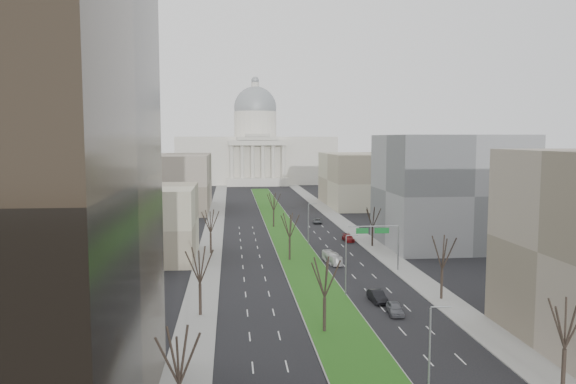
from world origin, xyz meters
TOP-DOWN VIEW (x-y plane):
  - ground at (0.00, 120.00)m, footprint 600.00×600.00m
  - median at (0.00, 118.99)m, footprint 8.00×222.03m
  - sidewalk_left at (-17.50, 95.00)m, footprint 5.00×330.00m
  - sidewalk_right at (17.50, 95.00)m, footprint 5.00×330.00m
  - capitol at (0.00, 269.59)m, footprint 80.00×46.00m
  - building_beige_left at (-33.00, 85.00)m, footprint 26.00×22.00m
  - building_grey_right at (34.00, 92.00)m, footprint 28.00×26.00m
  - building_far_left at (-35.00, 160.00)m, footprint 30.00×40.00m
  - building_far_right at (35.00, 165.00)m, footprint 30.00×40.00m
  - tree_left_near at (-17.20, 18.00)m, footprint 5.10×5.10m
  - tree_left_mid at (-17.20, 48.00)m, footprint 5.40×5.40m
  - tree_left_far at (-17.20, 88.00)m, footprint 5.28×5.28m
  - tree_right_near at (17.20, 22.00)m, footprint 5.16×5.16m
  - tree_right_mid at (17.20, 52.00)m, footprint 5.52×5.52m
  - tree_right_far at (17.20, 92.00)m, footprint 5.04×5.04m
  - tree_median_a at (-2.00, 40.00)m, footprint 5.40×5.40m
  - tree_median_b at (-2.00, 80.00)m, footprint 5.40×5.40m
  - tree_median_c at (-2.00, 120.00)m, footprint 5.40×5.40m
  - streetlamp_median_a at (3.76, 20.00)m, footprint 1.90×0.20m
  - streetlamp_median_b at (3.76, 55.00)m, footprint 1.90×0.20m
  - streetlamp_median_c at (3.76, 95.00)m, footprint 1.90×0.20m
  - mast_arm_signs at (13.49, 70.03)m, footprint 9.12×0.24m
  - car_grey_near at (8.50, 46.03)m, footprint 2.34×4.84m
  - car_black at (7.62, 51.76)m, footprint 2.05×5.11m
  - car_red at (13.32, 98.67)m, footprint 2.16×5.24m
  - car_grey_far at (10.55, 125.90)m, footprint 2.77×5.05m
  - box_van at (5.63, 76.84)m, footprint 2.71×7.65m

SIDE VIEW (x-z plane):
  - ground at x=0.00m, z-range 0.00..0.00m
  - sidewalk_left at x=-17.50m, z-range 0.00..0.15m
  - sidewalk_right at x=17.50m, z-range 0.00..0.15m
  - median at x=0.00m, z-range 0.00..0.20m
  - car_grey_far at x=10.55m, z-range 0.00..1.34m
  - car_red at x=13.32m, z-range 0.00..1.52m
  - car_grey_near at x=8.50m, z-range 0.00..1.59m
  - car_black at x=7.62m, z-range 0.00..1.65m
  - box_van at x=5.63m, z-range 0.00..2.09m
  - streetlamp_median_a at x=3.76m, z-range 0.23..9.39m
  - streetlamp_median_b at x=3.76m, z-range 0.23..9.39m
  - streetlamp_median_c at x=3.76m, z-range 0.23..9.39m
  - mast_arm_signs at x=13.49m, z-range 2.06..10.15m
  - tree_right_far at x=17.20m, z-range 1.99..11.07m
  - tree_left_near at x=-17.20m, z-range 2.02..11.20m
  - tree_right_near at x=17.20m, z-range 2.04..11.33m
  - tree_left_far at x=-17.20m, z-range 2.09..11.59m
  - tree_left_mid at x=-17.20m, z-range 2.14..11.86m
  - tree_median_a at x=-2.00m, z-range 2.14..11.86m
  - tree_median_b at x=-2.00m, z-range 2.14..11.86m
  - tree_median_c at x=-2.00m, z-range 2.14..11.86m
  - building_beige_left at x=-33.00m, z-range 0.00..14.00m
  - tree_right_mid at x=17.20m, z-range 2.19..12.12m
  - building_far_left at x=-35.00m, z-range 0.00..18.00m
  - building_far_right at x=35.00m, z-range 0.00..18.00m
  - building_grey_right at x=34.00m, z-range 0.00..24.00m
  - capitol at x=0.00m, z-range -11.19..43.81m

